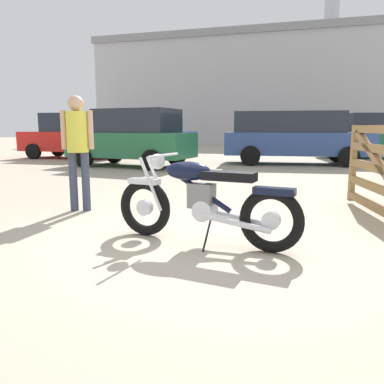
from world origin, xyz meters
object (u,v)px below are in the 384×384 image
(vintage_motorcycle, at_px, (202,201))
(pale_sedan_back, at_px, (133,137))
(white_estate_far, at_px, (73,135))
(bystander, at_px, (78,141))
(red_hatchback_near, at_px, (373,135))
(blue_hatchback_right, at_px, (293,136))
(silver_sedan_mid, at_px, (142,134))

(vintage_motorcycle, relative_size, pale_sedan_back, 0.50)
(vintage_motorcycle, relative_size, white_estate_far, 0.52)
(bystander, bearing_deg, red_hatchback_near, -44.17)
(pale_sedan_back, bearing_deg, white_estate_far, -26.35)
(white_estate_far, bearing_deg, bystander, 122.22)
(blue_hatchback_right, bearing_deg, bystander, -113.99)
(red_hatchback_near, height_order, pale_sedan_back, same)
(white_estate_far, distance_m, red_hatchback_near, 12.03)
(vintage_motorcycle, height_order, bystander, bystander)
(vintage_motorcycle, distance_m, silver_sedan_mid, 14.61)
(vintage_motorcycle, bearing_deg, pale_sedan_back, -51.25)
(bystander, relative_size, white_estate_far, 0.42)
(red_hatchback_near, distance_m, pale_sedan_back, 9.73)
(blue_hatchback_right, height_order, red_hatchback_near, red_hatchback_near)
(bystander, distance_m, silver_sedan_mid, 12.80)
(white_estate_far, bearing_deg, pale_sedan_back, 145.50)
(bystander, bearing_deg, silver_sedan_mid, 0.92)
(white_estate_far, relative_size, silver_sedan_mid, 0.81)
(blue_hatchback_right, distance_m, silver_sedan_mid, 7.88)
(red_hatchback_near, xyz_separation_m, silver_sedan_mid, (-10.03, 0.71, 0.02))
(vintage_motorcycle, relative_size, silver_sedan_mid, 0.42)
(bystander, distance_m, red_hatchback_near, 13.38)
(vintage_motorcycle, bearing_deg, blue_hatchback_right, -84.73)
(red_hatchback_near, relative_size, pale_sedan_back, 0.99)
(red_hatchback_near, relative_size, silver_sedan_mid, 0.83)
(white_estate_far, bearing_deg, blue_hatchback_right, 177.65)
(blue_hatchback_right, xyz_separation_m, silver_sedan_mid, (-6.79, 4.00, 0.00))
(vintage_motorcycle, height_order, pale_sedan_back, pale_sedan_back)
(pale_sedan_back, bearing_deg, silver_sedan_mid, -62.11)
(vintage_motorcycle, relative_size, red_hatchback_near, 0.50)
(pale_sedan_back, distance_m, silver_sedan_mid, 6.23)
(blue_hatchback_right, height_order, silver_sedan_mid, same)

